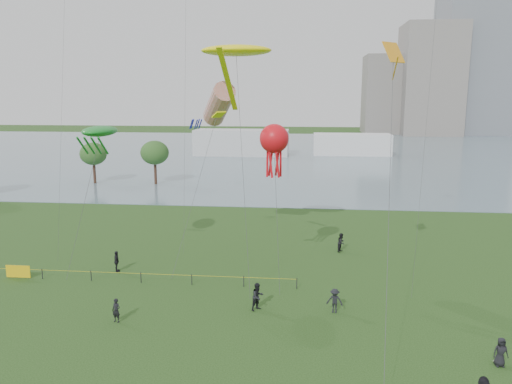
# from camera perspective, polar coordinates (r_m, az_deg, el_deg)

# --- Properties ---
(lake) EXTENTS (400.00, 120.00, 0.08)m
(lake) POSITION_cam_1_polar(r_m,az_deg,el_deg) (122.91, 4.23, 4.45)
(lake) COLOR slate
(lake) RESTS_ON ground_plane
(building_mid) EXTENTS (20.00, 20.00, 38.00)m
(building_mid) POSITION_cam_1_polar(r_m,az_deg,el_deg) (188.99, 19.27, 11.98)
(building_mid) COLOR gray
(building_mid) RESTS_ON ground_plane
(building_low) EXTENTS (16.00, 18.00, 28.00)m
(building_low) POSITION_cam_1_polar(r_m,az_deg,el_deg) (192.20, 14.63, 10.72)
(building_low) COLOR slate
(building_low) RESTS_ON ground_plane
(pavilion_left) EXTENTS (22.00, 8.00, 6.00)m
(pavilion_left) POSITION_cam_1_polar(r_m,az_deg,el_deg) (118.56, -1.65, 5.68)
(pavilion_left) COLOR silver
(pavilion_left) RESTS_ON ground_plane
(pavilion_right) EXTENTS (18.00, 7.00, 5.00)m
(pavilion_right) POSITION_cam_1_polar(r_m,az_deg,el_deg) (121.09, 10.88, 5.36)
(pavilion_right) COLOR white
(pavilion_right) RESTS_ON ground_plane
(trees) EXTENTS (28.59, 18.34, 7.75)m
(trees) POSITION_cam_1_polar(r_m,az_deg,el_deg) (80.66, -21.41, 3.93)
(trees) COLOR #362218
(trees) RESTS_ON ground_plane
(fence) EXTENTS (24.07, 0.07, 1.05)m
(fence) POSITION_cam_1_polar(r_m,az_deg,el_deg) (42.28, -20.99, -8.65)
(fence) COLOR black
(fence) RESTS_ON ground_plane
(spectator_a) EXTENTS (1.16, 1.17, 1.90)m
(spectator_a) POSITION_cam_1_polar(r_m,az_deg,el_deg) (34.26, 0.20, -11.86)
(spectator_a) COLOR black
(spectator_a) RESTS_ON ground_plane
(spectator_b) EXTENTS (1.19, 0.84, 1.68)m
(spectator_b) POSITION_cam_1_polar(r_m,az_deg,el_deg) (34.31, 8.98, -12.18)
(spectator_b) COLOR black
(spectator_b) RESTS_ON ground_plane
(spectator_c) EXTENTS (0.67, 1.10, 1.74)m
(spectator_c) POSITION_cam_1_polar(r_m,az_deg,el_deg) (42.76, -15.64, -7.64)
(spectator_c) COLOR black
(spectator_c) RESTS_ON ground_plane
(spectator_d) EXTENTS (0.81, 0.55, 1.61)m
(spectator_d) POSITION_cam_1_polar(r_m,az_deg,el_deg) (30.89, 26.18, -16.09)
(spectator_d) COLOR black
(spectator_d) RESTS_ON ground_plane
(spectator_f) EXTENTS (0.65, 0.51, 1.57)m
(spectator_f) POSITION_cam_1_polar(r_m,az_deg,el_deg) (33.86, -15.68, -12.90)
(spectator_f) COLOR black
(spectator_f) RESTS_ON ground_plane
(spectator_g) EXTENTS (0.99, 1.07, 1.76)m
(spectator_g) POSITION_cam_1_polar(r_m,az_deg,el_deg) (46.85, 9.73, -5.71)
(spectator_g) COLOR black
(spectator_g) RESTS_ON ground_plane
(kite_stingray) EXTENTS (5.44, 10.17, 18.01)m
(kite_stingray) POSITION_cam_1_polar(r_m,az_deg,el_deg) (39.38, -2.30, 15.78)
(kite_stingray) COLOR #3F3F42
(kite_windsock) EXTENTS (4.79, 8.74, 15.39)m
(kite_windsock) POSITION_cam_1_polar(r_m,az_deg,el_deg) (43.29, -4.28, 9.93)
(kite_windsock) COLOR #3F3F42
(kite_creature) EXTENTS (3.36, 5.36, 11.85)m
(kite_creature) POSITION_cam_1_polar(r_m,az_deg,el_deg) (41.96, -17.42, 6.62)
(kite_creature) COLOR #3F3F42
(kite_octopus) EXTENTS (2.20, 4.33, 12.16)m
(kite_octopus) POSITION_cam_1_polar(r_m,az_deg,el_deg) (37.51, 2.09, 6.00)
(kite_octopus) COLOR #3F3F42
(kite_delta) EXTENTS (2.53, 13.79, 17.49)m
(kite_delta) POSITION_cam_1_polar(r_m,az_deg,el_deg) (32.04, 15.43, 13.63)
(kite_delta) COLOR #3F3F42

